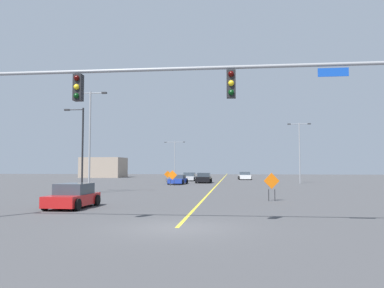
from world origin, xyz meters
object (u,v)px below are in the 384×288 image
Objects in this scene: street_lamp_far_left at (175,156)px; street_lamp_near_left at (300,148)px; car_black_distant at (204,178)px; street_lamp_far_right at (81,146)px; car_silver_far at (189,177)px; car_red_approaching at (73,196)px; traffic_signal_assembly at (90,96)px; construction_sign_left_shoulder at (272,183)px; street_lamp_mid_left at (90,134)px; construction_sign_right_lane at (172,176)px; car_white_near at (245,176)px; construction_sign_left_lane at (168,175)px; car_blue_passing at (178,180)px.

street_lamp_near_left is at bearing -51.85° from street_lamp_far_left.
car_black_distant is at bearing -72.65° from street_lamp_far_left.
car_silver_far is at bearing 78.35° from street_lamp_far_right.
street_lamp_far_left reaches higher than car_red_approaching.
street_lamp_far_left reaches higher than car_silver_far.
street_lamp_far_right reaches higher than traffic_signal_assembly.
construction_sign_left_shoulder is (8.11, 11.79, -3.85)m from traffic_signal_assembly.
construction_sign_left_shoulder is (14.89, -5.51, -3.93)m from street_lamp_mid_left.
car_red_approaching is (-1.57, -24.95, -0.55)m from construction_sign_right_lane.
street_lamp_mid_left is at bearing -30.99° from street_lamp_far_right.
construction_sign_right_lane is (-1.80, 31.24, -3.87)m from traffic_signal_assembly.
street_lamp_far_right reaches higher than car_silver_far.
car_white_near is at bearing 77.23° from car_red_approaching.
street_lamp_far_right is at bearing -112.85° from car_white_near.
car_black_distant is at bearing -12.57° from construction_sign_left_lane.
traffic_signal_assembly is 4.29× the size of car_black_distant.
car_black_distant is 5.34m from car_blue_passing.
car_black_distant is (8.10, 22.71, -4.48)m from street_lamp_mid_left.
car_white_near is 11.20m from car_silver_far.
street_lamp_mid_left is 2.26× the size of car_red_approaching.
car_blue_passing is at bearing -80.29° from street_lamp_far_left.
construction_sign_right_lane is 0.48× the size of car_red_approaching.
car_silver_far is (0.11, 12.05, 0.05)m from car_blue_passing.
street_lamp_far_left reaches higher than construction_sign_left_shoulder.
street_lamp_far_right is 0.90× the size of street_lamp_near_left.
street_lamp_far_right is 39.51m from car_white_near.
car_blue_passing is at bearing 89.59° from construction_sign_right_lane.
car_silver_far is at bearing 89.47° from car_blue_passing.
street_lamp_far_left is at bearing 138.50° from car_white_near.
street_lamp_mid_left reaches higher than construction_sign_left_shoulder.
car_white_near is at bearing 82.14° from traffic_signal_assembly.
car_white_near is (-7.15, 14.78, -4.27)m from street_lamp_near_left.
traffic_signal_assembly is 18.59m from street_lamp_mid_left.
car_red_approaching is (0.76, -34.94, -0.45)m from construction_sign_left_lane.
construction_sign_left_shoulder is at bearing -21.06° from street_lamp_far_right.
street_lamp_mid_left reaches higher than car_silver_far.
street_lamp_mid_left reaches higher than car_blue_passing.
street_lamp_far_left is (-7.15, 67.13, -0.34)m from traffic_signal_assembly.
street_lamp_far_left is (0.65, 49.21, 0.55)m from street_lamp_far_right.
street_lamp_far_right is at bearing -108.79° from car_blue_passing.
construction_sign_right_lane is (-16.43, -8.16, -3.72)m from street_lamp_near_left.
street_lamp_near_left is 13.99m from car_black_distant.
street_lamp_mid_left is 1.06× the size of street_lamp_near_left.
street_lamp_mid_left is 19.56m from car_blue_passing.
street_lamp_mid_left is at bearing -109.63° from car_black_distant.
street_lamp_far_left is 28.70m from car_black_distant.
construction_sign_right_lane is 0.44× the size of car_black_distant.
traffic_signal_assembly is at bearing -61.78° from car_red_approaching.
street_lamp_far_left is 36.46m from construction_sign_right_lane.
construction_sign_left_shoulder is at bearing -74.78° from car_silver_far.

